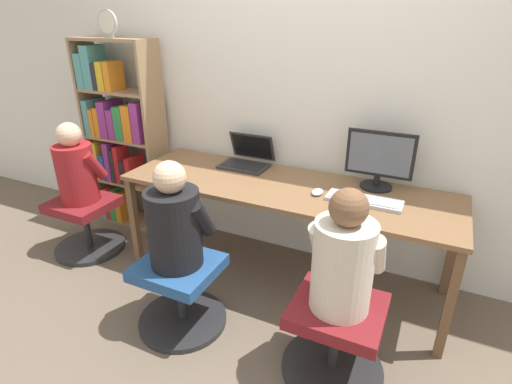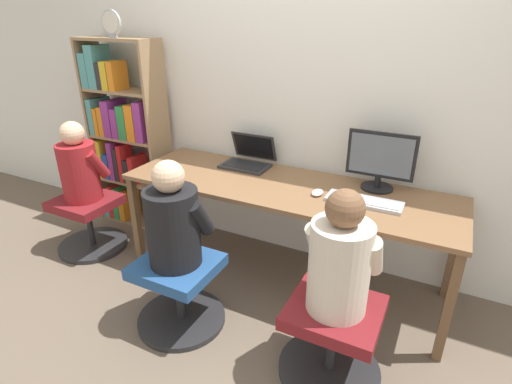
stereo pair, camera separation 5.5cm
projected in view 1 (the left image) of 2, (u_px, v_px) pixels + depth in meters
ground_plane at (263, 305)px, 2.67m from camera, size 14.00×14.00×0.00m
wall_back at (310, 89)px, 2.76m from camera, size 10.00×0.05×2.60m
desk at (285, 194)px, 2.68m from camera, size 2.23×0.70×0.73m
desktop_monitor at (379, 161)px, 2.54m from camera, size 0.43×0.21×0.38m
laptop at (247, 159)px, 2.98m from camera, size 0.35×0.30×0.23m
keyboard at (364, 200)px, 2.41m from camera, size 0.45×0.16×0.03m
computer_mouse_by_keyboard at (317, 192)px, 2.52m from camera, size 0.07×0.11×0.03m
office_chair_left at (335, 337)px, 2.08m from camera, size 0.55×0.55×0.44m
office_chair_right at (180, 291)px, 2.42m from camera, size 0.55×0.55×0.44m
person_at_monitor at (343, 259)px, 1.89m from camera, size 0.36×0.32×0.64m
person_at_laptop at (174, 222)px, 2.23m from camera, size 0.37×0.32×0.63m
bookshelf at (118, 137)px, 3.42m from camera, size 0.70×0.27×1.61m
desk_clock at (107, 23)px, 2.96m from camera, size 0.18×0.03×0.20m
office_chair_side at (86, 224)px, 3.21m from camera, size 0.55×0.55×0.44m
person_near_shelf at (76, 168)px, 3.01m from camera, size 0.35×0.30×0.62m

